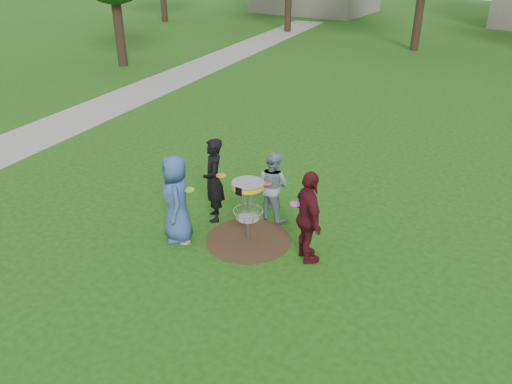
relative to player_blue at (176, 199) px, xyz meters
The scene contains 10 objects.
ground 1.74m from the player_blue, 29.27° to the left, with size 100.00×100.00×0.00m, color #19470F.
dirt_patch 1.74m from the player_blue, 29.27° to the left, with size 1.80×1.80×0.01m, color #47331E.
concrete_path 12.37m from the player_blue, 135.02° to the left, with size 2.20×40.00×0.02m, color #9E9E99.
player_blue is the anchor object (origin of this frame).
player_black 1.08m from the player_blue, 82.28° to the left, with size 0.69×0.46×1.90m, color black.
player_grey 2.17m from the player_blue, 55.63° to the left, with size 0.78×0.61×1.61m, color #7A949E.
player_maroon 2.74m from the player_blue, 15.76° to the left, with size 1.11×0.46×1.89m, color #4E1219.
disc_on_grass 0.95m from the player_blue, 18.45° to the right, with size 0.22×0.22×0.02m, color silver.
disc_golf_basket 1.47m from the player_blue, 29.25° to the left, with size 0.66×0.67×1.38m.
held_discs 1.37m from the player_blue, 38.44° to the left, with size 2.33×1.59×0.20m.
Camera 1 is at (4.91, -7.38, 5.67)m, focal length 35.00 mm.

